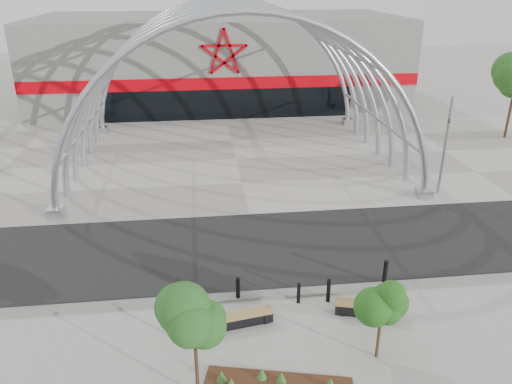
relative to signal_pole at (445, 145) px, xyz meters
The scene contains 16 objects.
ground 14.24m from the signal_pole, 142.61° to the right, with size 140.00×140.00×0.00m, color #9C9C97.
road 12.48m from the signal_pole, 155.86° to the right, with size 140.00×7.00×0.02m, color black.
forecourt 13.44m from the signal_pole, 147.55° to the left, with size 60.00×17.00×0.04m, color gray.
kerb 14.38m from the signal_pole, 141.80° to the right, with size 60.00×0.50×0.12m, color slate.
arena_building 27.35m from the signal_pole, 113.89° to the left, with size 34.00×15.24×8.00m.
vault_canopy 13.44m from the signal_pole, 147.55° to the left, with size 20.80×15.80×20.36m.
signal_pole is the anchor object (origin of this frame).
street_tree_0 19.34m from the signal_pole, 135.91° to the right, with size 1.52×1.52×3.46m.
street_tree_1 14.87m from the signal_pole, 122.76° to the right, with size 1.33×1.33×3.15m.
bench_0 16.25m from the signal_pole, 139.87° to the right, with size 2.27×0.87×0.47m.
bench_1 13.13m from the signal_pole, 126.58° to the right, with size 2.40×1.14×0.49m.
bollard_0 18.39m from the signal_pole, 144.21° to the right, with size 0.14×0.14×0.86m, color black.
bollard_1 15.33m from the signal_pole, 144.33° to the right, with size 0.16×0.16×0.99m, color black.
bollard_2 13.88m from the signal_pole, 137.17° to the right, with size 0.14×0.14×0.85m, color black.
bollard_3 13.10m from the signal_pole, 133.53° to the right, with size 0.15×0.15×0.96m, color black.
bollard_4 10.83m from the signal_pole, 126.67° to the right, with size 0.17×0.17×1.08m, color black.
Camera 1 is at (-2.44, -16.35, 11.56)m, focal length 35.00 mm.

